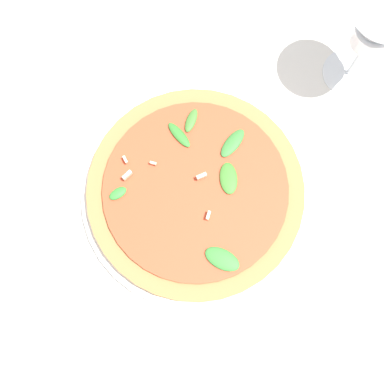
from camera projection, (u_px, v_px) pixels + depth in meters
name	position (u px, v px, depth m)	size (l,w,h in m)	color
ground_plane	(192.00, 188.00, 0.73)	(6.00, 6.00, 0.00)	silver
pizza_arugula_main	(192.00, 194.00, 0.71)	(0.31, 0.31, 0.05)	white
wine_glass	(376.00, 29.00, 0.65)	(0.09, 0.09, 0.17)	white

